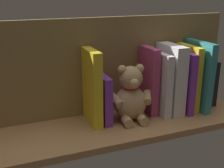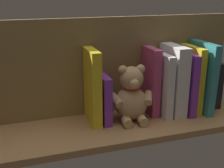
{
  "view_description": "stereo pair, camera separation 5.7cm",
  "coord_description": "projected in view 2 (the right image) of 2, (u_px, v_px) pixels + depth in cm",
  "views": [
    {
      "loc": [
        33.63,
        83.84,
        43.69
      ],
      "look_at": [
        0.0,
        0.0,
        14.1
      ],
      "focal_mm": 47.27,
      "sensor_mm": 36.0,
      "label": 1
    },
    {
      "loc": [
        28.26,
        85.79,
        43.69
      ],
      "look_at": [
        0.0,
        0.0,
        14.1
      ],
      "focal_mm": 47.27,
      "sensor_mm": 36.0,
      "label": 2
    }
  ],
  "objects": [
    {
      "name": "dictionary_thick_white",
      "position": [
        173.0,
        80.0,
        1.05
      ],
      "size": [
        4.76,
        14.28,
        24.77
      ],
      "primitive_type": "cube",
      "color": "silver",
      "rests_on": "ground_plane"
    },
    {
      "name": "book_1",
      "position": [
        203.0,
        84.0,
        1.13
      ],
      "size": [
        2.85,
        10.54,
        17.33
      ],
      "primitive_type": "cube",
      "color": "#B23F72",
      "rests_on": "ground_plane"
    },
    {
      "name": "shelf_back_panel",
      "position": [
        102.0,
        66.0,
        1.04
      ],
      "size": [
        100.27,
        1.5,
        34.29
      ],
      "primitive_type": "cube",
      "color": "olive",
      "rests_on": "ground_plane"
    },
    {
      "name": "book_7",
      "position": [
        103.0,
        98.0,
        1.0
      ],
      "size": [
        2.74,
        12.58,
        16.28
      ],
      "primitive_type": "cube",
      "color": "purple",
      "rests_on": "ground_plane"
    },
    {
      "name": "book_4",
      "position": [
        184.0,
        82.0,
        1.07
      ],
      "size": [
        2.35,
        15.41,
        22.15
      ],
      "primitive_type": "cube",
      "color": "purple",
      "rests_on": "ground_plane"
    },
    {
      "name": "book_6",
      "position": [
        151.0,
        81.0,
        1.05
      ],
      "size": [
        2.79,
        10.91,
        24.13
      ],
      "primitive_type": "cube",
      "color": "#B23F72",
      "rests_on": "ground_plane"
    },
    {
      "name": "book_0",
      "position": [
        211.0,
        83.0,
        1.13
      ],
      "size": [
        2.67,
        10.69,
        17.31
      ],
      "primitive_type": "cube",
      "color": "black",
      "rests_on": "ground_plane"
    },
    {
      "name": "book_2",
      "position": [
        201.0,
        77.0,
        1.08
      ],
      "size": [
        3.26,
        16.33,
        25.47
      ],
      "primitive_type": "cube",
      "rotation": [
        0.0,
        -0.02,
        0.0
      ],
      "color": "teal",
      "rests_on": "ground_plane"
    },
    {
      "name": "ground_plane",
      "position": [
        112.0,
        127.0,
        1.0
      ],
      "size": [
        100.27,
        26.97,
        2.2
      ],
      "primitive_type": "cube",
      "color": "#A87A4C"
    },
    {
      "name": "book_5",
      "position": [
        161.0,
        84.0,
        1.05
      ],
      "size": [
        2.69,
        14.12,
        22.22
      ],
      "primitive_type": "cube",
      "color": "silver",
      "rests_on": "ground_plane"
    },
    {
      "name": "book_8",
      "position": [
        92.0,
        87.0,
        0.97
      ],
      "size": [
        3.07,
        12.85,
        25.06
      ],
      "primitive_type": "cube",
      "rotation": [
        0.0,
        -0.0,
        0.0
      ],
      "color": "yellow",
      "rests_on": "ground_plane"
    },
    {
      "name": "teddy_bear",
      "position": [
        131.0,
        96.0,
        1.0
      ],
      "size": [
        15.7,
        13.34,
        19.48
      ],
      "rotation": [
        0.0,
        0.0,
        -0.12
      ],
      "color": "tan",
      "rests_on": "ground_plane"
    },
    {
      "name": "book_3",
      "position": [
        191.0,
        79.0,
        1.08
      ],
      "size": [
        2.62,
        13.87,
        23.93
      ],
      "primitive_type": "cube",
      "color": "yellow",
      "rests_on": "ground_plane"
    }
  ]
}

